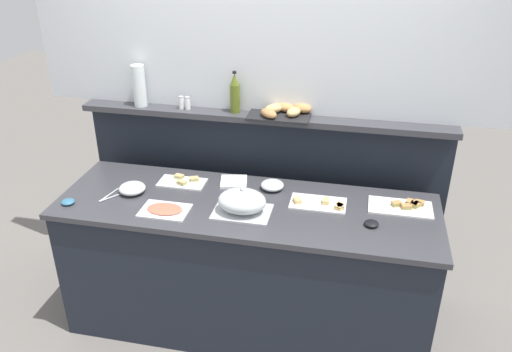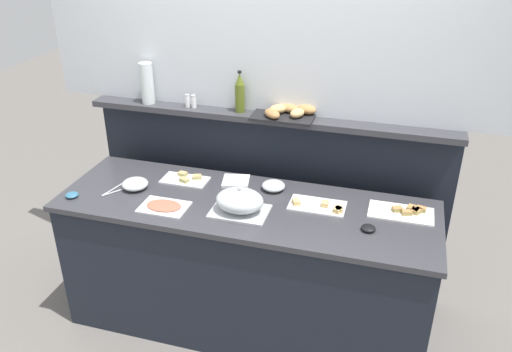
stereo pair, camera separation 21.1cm
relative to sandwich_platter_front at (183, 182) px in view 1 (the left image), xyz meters
name	(u,v)px [view 1 (the left image)]	position (x,y,z in m)	size (l,w,h in m)	color
ground_plane	(264,269)	(0.47, 0.42, -0.94)	(12.00, 12.00, 0.00)	slate
buffet_counter	(247,266)	(0.47, -0.18, -0.48)	(2.33, 0.75, 0.93)	black
back_ledge_unit	(264,194)	(0.47, 0.37, -0.24)	(2.48, 0.22, 1.34)	black
upper_wall_panel	(266,12)	(0.47, 0.39, 1.02)	(3.08, 0.08, 1.26)	silver
sandwich_platter_front	(183,182)	(0.00, 0.00, 0.00)	(0.31, 0.16, 0.04)	white
sandwich_platter_side	(403,206)	(1.40, -0.03, 0.00)	(0.38, 0.20, 0.04)	white
sandwich_platter_rear	(320,203)	(0.91, -0.10, 0.00)	(0.34, 0.19, 0.04)	white
cold_cuts_platter	(165,210)	(0.01, -0.36, 0.00)	(0.29, 0.20, 0.02)	silver
serving_cloche	(243,202)	(0.47, -0.29, 0.06)	(0.34, 0.24, 0.17)	#B7BABF
glass_bowl_large	(272,185)	(0.59, 0.04, 0.02)	(0.15, 0.15, 0.06)	silver
glass_bowl_medium	(132,189)	(-0.27, -0.19, 0.02)	(0.17, 0.17, 0.07)	silver
condiment_bowl_cream	(371,224)	(1.22, -0.27, 0.00)	(0.08, 0.08, 0.03)	black
condiment_bowl_red	(68,202)	(-0.59, -0.40, 0.00)	(0.08, 0.08, 0.03)	teal
serving_tongs	(110,196)	(-0.38, -0.27, 0.00)	(0.12, 0.18, 0.01)	#B7BABF
napkin_stack	(234,182)	(0.33, 0.07, 0.00)	(0.17, 0.17, 0.02)	white
olive_oil_bottle	(235,94)	(0.28, 0.31, 0.52)	(0.06, 0.06, 0.28)	#56661E
salt_shaker	(181,103)	(-0.08, 0.29, 0.44)	(0.03, 0.03, 0.09)	white
pepper_shaker	(188,103)	(-0.04, 0.29, 0.44)	(0.03, 0.03, 0.09)	white
bread_basket	(283,111)	(0.60, 0.31, 0.43)	(0.41, 0.30, 0.08)	black
water_carafe	(139,86)	(-0.37, 0.29, 0.53)	(0.09, 0.09, 0.28)	silver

